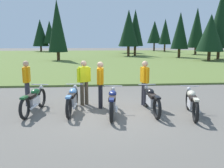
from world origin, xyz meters
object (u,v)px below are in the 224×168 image
(motorcycle_cream, at_px, (192,102))
(rider_checking_bike, at_px, (100,82))
(motorcycle_sky_blue, at_px, (72,99))
(rider_in_hivis_vest, at_px, (145,81))
(motorcycle_british_green, at_px, (34,100))
(rider_near_row_end, at_px, (27,80))
(motorcycle_black, at_px, (151,100))
(rider_with_back_turned, at_px, (84,80))
(motorcycle_navy, at_px, (112,102))

(motorcycle_cream, relative_size, rider_checking_bike, 1.24)
(motorcycle_sky_blue, distance_m, rider_in_hivis_vest, 2.73)
(motorcycle_british_green, height_order, rider_near_row_end, rider_near_row_end)
(motorcycle_british_green, bearing_deg, motorcycle_black, -4.60)
(motorcycle_black, distance_m, rider_in_hivis_vest, 1.04)
(motorcycle_cream, distance_m, rider_with_back_turned, 3.90)
(rider_in_hivis_vest, distance_m, rider_near_row_end, 4.37)
(motorcycle_british_green, xyz_separation_m, motorcycle_navy, (2.60, -0.50, 0.00))
(motorcycle_cream, relative_size, rider_near_row_end, 1.24)
(rider_with_back_turned, bearing_deg, motorcycle_sky_blue, -111.62)
(motorcycle_sky_blue, xyz_separation_m, rider_near_row_end, (-1.74, 1.06, 0.51))
(motorcycle_black, bearing_deg, rider_checking_bike, 156.28)
(rider_with_back_turned, distance_m, rider_in_hivis_vest, 2.25)
(motorcycle_sky_blue, distance_m, motorcycle_cream, 3.94)
(motorcycle_black, xyz_separation_m, rider_with_back_turned, (-2.27, 1.22, 0.51))
(motorcycle_british_green, height_order, rider_checking_bike, rider_checking_bike)
(motorcycle_navy, bearing_deg, motorcycle_black, 7.99)
(motorcycle_british_green, bearing_deg, rider_near_row_end, 114.06)
(motorcycle_british_green, bearing_deg, rider_with_back_turned, 28.67)
(motorcycle_cream, bearing_deg, rider_checking_bike, 158.46)
(motorcycle_british_green, height_order, motorcycle_sky_blue, same)
(rider_with_back_turned, bearing_deg, rider_in_hivis_vest, -8.05)
(rider_checking_bike, bearing_deg, motorcycle_black, -23.72)
(motorcycle_black, xyz_separation_m, rider_near_row_end, (-4.38, 1.34, 0.51))
(motorcycle_navy, relative_size, motorcycle_cream, 1.02)
(motorcycle_british_green, relative_size, motorcycle_black, 0.99)
(motorcycle_navy, relative_size, rider_near_row_end, 1.26)
(rider_in_hivis_vest, bearing_deg, motorcycle_cream, -45.99)
(motorcycle_sky_blue, height_order, rider_near_row_end, rider_near_row_end)
(motorcycle_navy, relative_size, rider_checking_bike, 1.26)
(motorcycle_cream, distance_m, rider_in_hivis_vest, 1.91)
(rider_near_row_end, height_order, rider_checking_bike, same)
(rider_in_hivis_vest, bearing_deg, motorcycle_sky_blue, -166.41)
(motorcycle_cream, bearing_deg, rider_near_row_end, 162.65)
(motorcycle_sky_blue, distance_m, motorcycle_navy, 1.40)
(motorcycle_navy, bearing_deg, motorcycle_sky_blue, 160.67)
(motorcycle_british_green, height_order, rider_with_back_turned, rider_with_back_turned)
(motorcycle_cream, height_order, rider_checking_bike, rider_checking_bike)
(motorcycle_sky_blue, relative_size, rider_in_hivis_vest, 1.26)
(motorcycle_british_green, height_order, motorcycle_black, same)
(motorcycle_black, distance_m, rider_checking_bike, 1.90)
(motorcycle_cream, bearing_deg, motorcycle_british_green, 171.95)
(motorcycle_black, bearing_deg, motorcycle_sky_blue, 173.99)
(motorcycle_black, height_order, rider_checking_bike, rider_checking_bike)
(motorcycle_black, distance_m, rider_near_row_end, 4.61)
(motorcycle_british_green, relative_size, motorcycle_navy, 1.00)
(motorcycle_navy, xyz_separation_m, rider_with_back_turned, (-0.95, 1.41, 0.51))
(motorcycle_sky_blue, height_order, rider_checking_bike, rider_checking_bike)
(motorcycle_black, bearing_deg, rider_near_row_end, 162.97)
(rider_near_row_end, bearing_deg, motorcycle_black, -17.03)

